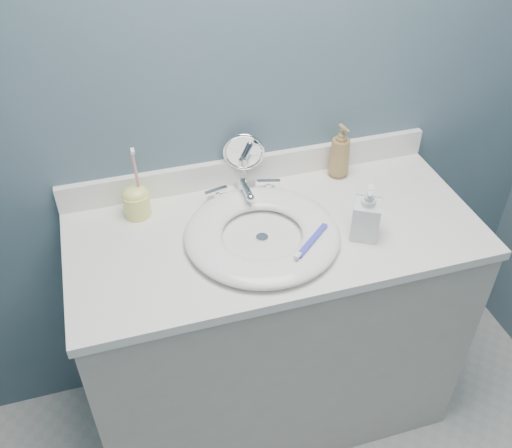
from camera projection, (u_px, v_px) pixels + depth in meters
name	position (u px, v px, depth m)	size (l,w,h in m)	color
back_wall	(249.00, 89.00, 1.68)	(2.20, 0.02, 2.40)	#47606B
vanity_cabinet	(272.00, 330.00, 1.97)	(1.20, 0.55, 0.85)	#B6B2A7
countertop	(275.00, 233.00, 1.69)	(1.22, 0.57, 0.03)	white
backsplash	(250.00, 169.00, 1.85)	(1.22, 0.02, 0.09)	white
basin	(262.00, 234.00, 1.64)	(0.45, 0.45, 0.04)	white
drain	(262.00, 238.00, 1.65)	(0.04, 0.04, 0.01)	silver
faucet	(244.00, 193.00, 1.78)	(0.25, 0.13, 0.07)	silver
makeup_mirror	(244.00, 158.00, 1.79)	(0.13, 0.07, 0.19)	silver
soap_bottle_amber	(340.00, 151.00, 1.85)	(0.07, 0.07, 0.18)	olive
soap_bottle_clear	(367.00, 212.00, 1.61)	(0.08, 0.08, 0.17)	silver
toothbrush_holder	(136.00, 200.00, 1.70)	(0.08, 0.08, 0.23)	#F2F379
toothbrush_lying	(311.00, 241.00, 1.58)	(0.14, 0.12, 0.02)	#3C41D5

